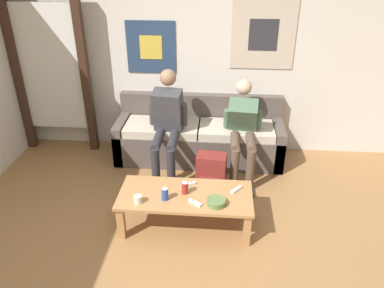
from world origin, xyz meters
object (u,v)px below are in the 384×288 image
ceramic_bowl (216,202)px  coffee_table (186,199)px  drink_can_blue (165,194)px  game_controller_far_center (189,184)px  backpack (211,173)px  pillar_candle (138,199)px  drink_can_red (185,188)px  person_seated_teen (243,127)px  person_seated_adult (167,121)px  couch (199,138)px  game_controller_near_right (195,203)px  game_controller_near_left (236,190)px

ceramic_bowl → coffee_table: bearing=155.2°
drink_can_blue → game_controller_far_center: 0.33m
backpack → pillar_candle: bearing=-128.7°
backpack → drink_can_red: bearing=-110.4°
drink_can_red → game_controller_far_center: bearing=78.6°
person_seated_teen → person_seated_adult: bearing=-176.2°
coffee_table → person_seated_adult: person_seated_adult is taller
couch → game_controller_near_right: couch is taller
drink_can_red → backpack: bearing=69.6°
coffee_table → game_controller_near_left: game_controller_near_left is taller
coffee_table → backpack: (0.23, 0.65, -0.10)m
pillar_candle → coffee_table: bearing=22.0°
ceramic_bowl → game_controller_far_center: (-0.29, 0.30, -0.02)m
couch → game_controller_near_left: couch is taller
couch → ceramic_bowl: couch is taller
ceramic_bowl → backpack: bearing=95.4°
coffee_table → game_controller_near_left: (0.50, 0.10, 0.07)m
game_controller_near_right → game_controller_far_center: bearing=105.5°
couch → coffee_table: 1.41m
drink_can_red → coffee_table: bearing=-69.9°
couch → drink_can_red: size_ratio=17.37×
person_seated_adult → drink_can_blue: size_ratio=10.20×
couch → game_controller_near_right: size_ratio=15.76×
drink_can_red → person_seated_adult: bearing=107.3°
coffee_table → drink_can_blue: (-0.19, -0.10, 0.12)m
person_seated_teen → pillar_candle: person_seated_teen is taller
backpack → game_controller_near_right: size_ratio=3.32×
person_seated_teen → couch: bearing=149.7°
pillar_candle → game_controller_near_right: size_ratio=0.66×
coffee_table → game_controller_near_right: (0.11, -0.15, 0.07)m
backpack → drink_can_blue: size_ratio=3.66×
game_controller_near_right → couch: bearing=92.3°
ceramic_bowl → drink_can_blue: bearing=175.1°
game_controller_near_right → game_controller_far_center: same height
game_controller_near_left → couch: bearing=109.4°
drink_can_blue → game_controller_far_center: size_ratio=0.88×
person_seated_adult → person_seated_teen: (0.91, 0.06, -0.06)m
backpack → person_seated_adult: bearing=146.0°
game_controller_near_right → pillar_candle: bearing=-177.0°
backpack → drink_can_blue: bearing=-119.0°
person_seated_teen → ceramic_bowl: size_ratio=6.08×
person_seated_teen → backpack: size_ratio=2.45×
game_controller_near_left → game_controller_far_center: bearing=173.7°
drink_can_red → game_controller_far_center: (0.03, 0.14, -0.05)m
person_seated_teen → game_controller_near_right: 1.34m
pillar_candle → drink_can_red: bearing=24.2°
ceramic_bowl → game_controller_near_right: (-0.20, -0.00, -0.02)m
person_seated_teen → game_controller_near_left: person_seated_teen is taller
couch → person_seated_teen: person_seated_teen is taller
coffee_table → game_controller_near_right: game_controller_near_right is taller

